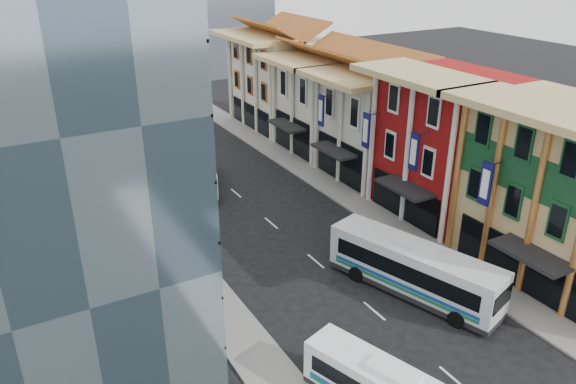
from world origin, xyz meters
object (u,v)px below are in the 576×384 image
office_tower (19,72)px  bus_right (414,268)px  shophouse_tan (576,197)px  bus_left_far (202,170)px

office_tower → bus_right: (20.43, -10.58, -13.08)m
shophouse_tan → office_tower: 35.19m
office_tower → bus_right: 26.46m
office_tower → shophouse_tan: bearing=-24.3°
office_tower → bus_right: office_tower is taller
office_tower → bus_left_far: size_ratio=3.15×
bus_right → bus_left_far: bearing=85.1°
shophouse_tan → office_tower: office_tower is taller
shophouse_tan → bus_right: (-10.57, 3.42, -4.08)m
shophouse_tan → bus_right: shophouse_tan is taller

